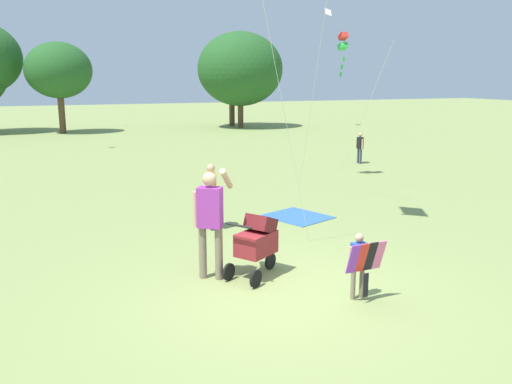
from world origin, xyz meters
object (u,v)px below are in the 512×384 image
picnic_blanket (298,217)px  kite_orange_delta (343,43)px  stroller (257,240)px  person_red_shirt (211,191)px  person_sitting_far (360,145)px  person_adult_flyer (210,215)px  child_with_butterfly_kite (360,260)px

picnic_blanket → kite_orange_delta: bearing=48.1°
kite_orange_delta → stroller: bearing=-129.5°
person_red_shirt → person_sitting_far: (7.78, 6.33, -0.14)m
person_adult_flyer → stroller: 0.86m
person_sitting_far → picnic_blanket: person_sitting_far is taller
stroller → child_with_butterfly_kite: bearing=-53.9°
child_with_butterfly_kite → stroller: size_ratio=0.92×
child_with_butterfly_kite → person_sitting_far: bearing=57.0°
person_sitting_far → stroller: bearing=-130.6°
kite_orange_delta → person_red_shirt: size_ratio=3.22×
child_with_butterfly_kite → stroller: bearing=126.1°
child_with_butterfly_kite → person_red_shirt: (-0.86, 4.32, 0.23)m
stroller → kite_orange_delta: kite_orange_delta is taller
child_with_butterfly_kite → kite_orange_delta: kite_orange_delta is taller
stroller → picnic_blanket: 3.90m
kite_orange_delta → person_sitting_far: size_ratio=3.91×
picnic_blanket → person_sitting_far: bearing=47.4°
stroller → person_sitting_far: size_ratio=0.93×
person_adult_flyer → person_red_shirt: size_ratio=1.30×
kite_orange_delta → picnic_blanket: bearing=-131.9°
person_sitting_far → picnic_blanket: (-5.65, -6.14, -0.67)m
child_with_butterfly_kite → person_adult_flyer: (-1.73, 1.59, 0.45)m
person_red_shirt → picnic_blanket: bearing=4.9°
child_with_butterfly_kite → kite_orange_delta: size_ratio=0.22×
person_adult_flyer → picnic_blanket: 4.31m
person_red_shirt → person_sitting_far: 10.03m
kite_orange_delta → picnic_blanket: (-3.27, -3.64, -4.15)m
person_adult_flyer → kite_orange_delta: (6.27, 6.55, 3.12)m
person_adult_flyer → picnic_blanket: (3.00, 2.91, -1.04)m
person_adult_flyer → kite_orange_delta: kite_orange_delta is taller
kite_orange_delta → picnic_blanket: size_ratio=3.32×
person_adult_flyer → stroller: (0.71, -0.19, -0.44)m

